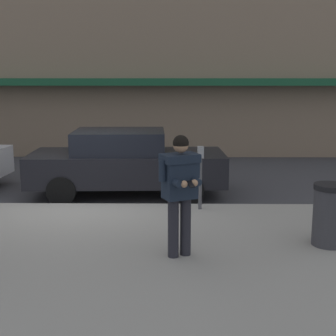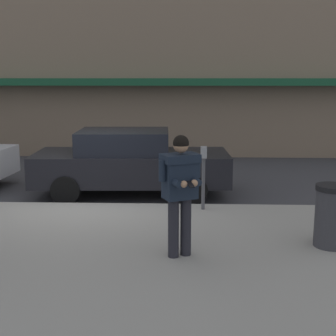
{
  "view_description": "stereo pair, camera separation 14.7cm",
  "coord_description": "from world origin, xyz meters",
  "px_view_note": "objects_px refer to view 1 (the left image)",
  "views": [
    {
      "loc": [
        1.92,
        -9.68,
        2.74
      ],
      "look_at": [
        1.83,
        -3.24,
        1.49
      ],
      "focal_mm": 50.0,
      "sensor_mm": 36.0,
      "label": 1
    },
    {
      "loc": [
        2.06,
        -9.68,
        2.74
      ],
      "look_at": [
        1.83,
        -3.24,
        1.49
      ],
      "focal_mm": 50.0,
      "sensor_mm": 36.0,
      "label": 2
    }
  ],
  "objects_px": {
    "man_texting_on_phone": "(180,183)",
    "trash_bin": "(330,215)",
    "parking_meter": "(200,169)",
    "parked_sedan_mid": "(126,162)"
  },
  "relations": [
    {
      "from": "parking_meter",
      "to": "trash_bin",
      "type": "relative_size",
      "value": 1.3
    },
    {
      "from": "parked_sedan_mid",
      "to": "trash_bin",
      "type": "height_order",
      "value": "parked_sedan_mid"
    },
    {
      "from": "man_texting_on_phone",
      "to": "parking_meter",
      "type": "bearing_deg",
      "value": 80.21
    },
    {
      "from": "man_texting_on_phone",
      "to": "trash_bin",
      "type": "xyz_separation_m",
      "value": [
        2.35,
        0.5,
        -0.62
      ]
    },
    {
      "from": "parking_meter",
      "to": "trash_bin",
      "type": "height_order",
      "value": "parking_meter"
    },
    {
      "from": "parked_sedan_mid",
      "to": "man_texting_on_phone",
      "type": "xyz_separation_m",
      "value": [
        1.22,
        -4.2,
        0.46
      ]
    },
    {
      "from": "parked_sedan_mid",
      "to": "trash_bin",
      "type": "distance_m",
      "value": 5.14
    },
    {
      "from": "parked_sedan_mid",
      "to": "parking_meter",
      "type": "relative_size",
      "value": 3.6
    },
    {
      "from": "parked_sedan_mid",
      "to": "man_texting_on_phone",
      "type": "distance_m",
      "value": 4.4
    },
    {
      "from": "man_texting_on_phone",
      "to": "parking_meter",
      "type": "relative_size",
      "value": 1.42
    }
  ]
}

